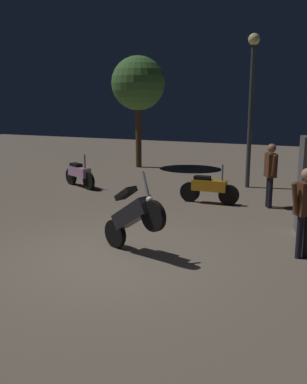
{
  "coord_description": "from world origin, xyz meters",
  "views": [
    {
      "loc": [
        3.54,
        -6.73,
        2.94
      ],
      "look_at": [
        0.23,
        1.33,
        1.0
      ],
      "focal_mm": 40.83,
      "sensor_mm": 36.0,
      "label": 1
    }
  ],
  "objects_px": {
    "person_rider_beside": "(271,170)",
    "streetlamp_far": "(252,91)",
    "motorcycle_black_foreground": "(133,216)",
    "motorcycle_orange_parked_right": "(209,188)",
    "person_bystander_far": "(305,205)",
    "motorcycle_pink_parked_left": "(79,174)"
  },
  "relations": [
    {
      "from": "motorcycle_pink_parked_left",
      "to": "motorcycle_black_foreground",
      "type": "bearing_deg",
      "value": -22.23
    },
    {
      "from": "motorcycle_pink_parked_left",
      "to": "person_rider_beside",
      "type": "distance_m",
      "value": 6.13
    },
    {
      "from": "motorcycle_black_foreground",
      "to": "motorcycle_orange_parked_right",
      "type": "relative_size",
      "value": 0.98
    },
    {
      "from": "motorcycle_orange_parked_right",
      "to": "motorcycle_black_foreground",
      "type": "bearing_deg",
      "value": -94.65
    },
    {
      "from": "motorcycle_black_foreground",
      "to": "streetlamp_far",
      "type": "xyz_separation_m",
      "value": [
        0.85,
        6.99,
        2.31
      ]
    },
    {
      "from": "motorcycle_pink_parked_left",
      "to": "person_bystander_far",
      "type": "relative_size",
      "value": 0.91
    },
    {
      "from": "person_bystander_far",
      "to": "streetlamp_far",
      "type": "relative_size",
      "value": 0.35
    },
    {
      "from": "motorcycle_orange_parked_right",
      "to": "motorcycle_pink_parked_left",
      "type": "bearing_deg",
      "value": 171.9
    },
    {
      "from": "person_bystander_far",
      "to": "streetlamp_far",
      "type": "xyz_separation_m",
      "value": [
        -2.1,
        5.96,
        2.05
      ]
    },
    {
      "from": "person_bystander_far",
      "to": "motorcycle_black_foreground",
      "type": "bearing_deg",
      "value": 66.12
    },
    {
      "from": "motorcycle_pink_parked_left",
      "to": "streetlamp_far",
      "type": "relative_size",
      "value": 0.32
    },
    {
      "from": "person_rider_beside",
      "to": "streetlamp_far",
      "type": "height_order",
      "value": "streetlamp_far"
    },
    {
      "from": "motorcycle_pink_parked_left",
      "to": "motorcycle_orange_parked_right",
      "type": "relative_size",
      "value": 0.92
    },
    {
      "from": "motorcycle_pink_parked_left",
      "to": "person_rider_beside",
      "type": "height_order",
      "value": "person_rider_beside"
    },
    {
      "from": "motorcycle_orange_parked_right",
      "to": "person_rider_beside",
      "type": "xyz_separation_m",
      "value": [
        1.6,
        0.18,
        0.58
      ]
    },
    {
      "from": "person_rider_beside",
      "to": "streetlamp_far",
      "type": "xyz_separation_m",
      "value": [
        -1.02,
        2.42,
        2.03
      ]
    },
    {
      "from": "person_rider_beside",
      "to": "streetlamp_far",
      "type": "bearing_deg",
      "value": 86.25
    },
    {
      "from": "motorcycle_black_foreground",
      "to": "person_rider_beside",
      "type": "height_order",
      "value": "person_rider_beside"
    },
    {
      "from": "person_rider_beside",
      "to": "person_bystander_far",
      "type": "xyz_separation_m",
      "value": [
        1.09,
        -3.54,
        -0.02
      ]
    },
    {
      "from": "motorcycle_pink_parked_left",
      "to": "streetlamp_far",
      "type": "bearing_deg",
      "value": 49.28
    },
    {
      "from": "person_bystander_far",
      "to": "streetlamp_far",
      "type": "bearing_deg",
      "value": -23.6
    },
    {
      "from": "motorcycle_orange_parked_right",
      "to": "person_bystander_far",
      "type": "height_order",
      "value": "person_bystander_far"
    }
  ]
}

